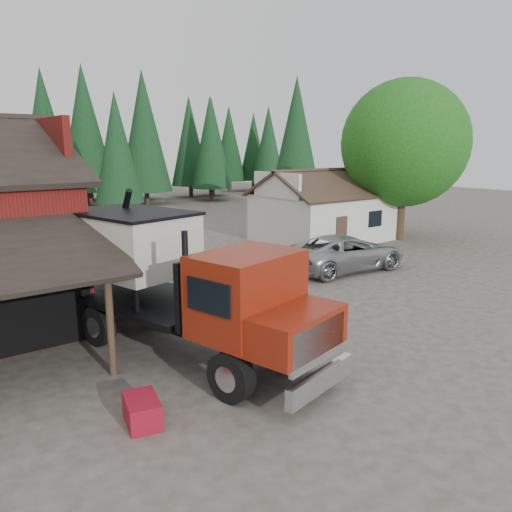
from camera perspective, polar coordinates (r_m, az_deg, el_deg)
ground at (r=15.51m, az=7.08°, el=-10.55°), size 120.00×120.00×0.00m
farmhouse at (r=32.96m, az=7.75°, el=4.73°), size 8.60×6.42×4.65m
deciduous_tree at (r=33.72m, az=16.64°, el=11.74°), size 8.00×8.00×10.20m
conifer_backdrop at (r=53.47m, az=-26.07°, el=4.72°), size 76.00×16.00×16.00m
near_pine_b at (r=43.26m, az=-15.62°, el=11.82°), size 3.96×3.96×10.40m
near_pine_c at (r=48.33m, az=4.62°, el=13.44°), size 4.84×4.84×12.40m
feed_truck at (r=14.90m, az=-9.72°, el=-2.62°), size 5.17×10.83×4.72m
silver_car at (r=25.03m, az=10.14°, el=0.38°), size 6.58×3.44×1.77m
equip_box at (r=11.84m, az=-12.89°, el=-16.87°), size 0.93×1.23×0.60m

